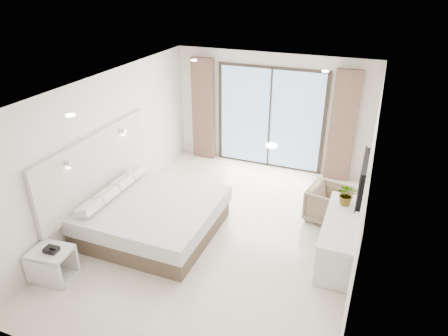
{
  "coord_description": "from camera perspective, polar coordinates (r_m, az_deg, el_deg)",
  "views": [
    {
      "loc": [
        2.24,
        -5.52,
        4.32
      ],
      "look_at": [
        -0.1,
        0.4,
        1.14
      ],
      "focal_mm": 32.0,
      "sensor_mm": 36.0,
      "label": 1
    }
  ],
  "objects": [
    {
      "name": "plant",
      "position": [
        6.98,
        17.14,
        -3.9
      ],
      "size": [
        0.42,
        0.45,
        0.3
      ],
      "primitive_type": "imported",
      "rotation": [
        0.0,
        0.0,
        0.19
      ],
      "color": "#33662D",
      "rests_on": "console_desk"
    },
    {
      "name": "phone",
      "position": [
        6.6,
        -23.45,
        -10.65
      ],
      "size": [
        0.21,
        0.17,
        0.07
      ],
      "primitive_type": "cube",
      "rotation": [
        0.0,
        0.0,
        0.06
      ],
      "color": "black",
      "rests_on": "nightstand"
    },
    {
      "name": "nightstand",
      "position": [
        6.81,
        -23.21,
        -12.54
      ],
      "size": [
        0.63,
        0.54,
        0.53
      ],
      "rotation": [
        0.0,
        0.0,
        0.11
      ],
      "color": "silver",
      "rests_on": "ground"
    },
    {
      "name": "armchair",
      "position": [
        7.8,
        14.74,
        -4.81
      ],
      "size": [
        0.81,
        0.85,
        0.75
      ],
      "primitive_type": "imported",
      "rotation": [
        0.0,
        0.0,
        1.38
      ],
      "color": "#8B6D5B",
      "rests_on": "ground"
    },
    {
      "name": "ground",
      "position": [
        7.36,
        -0.43,
        -9.38
      ],
      "size": [
        6.2,
        6.2,
        0.0
      ],
      "primitive_type": "plane",
      "color": "beige",
      "rests_on": "ground"
    },
    {
      "name": "room_shell",
      "position": [
        7.23,
        0.16,
        4.3
      ],
      "size": [
        4.62,
        6.22,
        2.72
      ],
      "color": "silver",
      "rests_on": "ground"
    },
    {
      "name": "console_desk",
      "position": [
        6.75,
        16.3,
        -8.45
      ],
      "size": [
        0.54,
        1.72,
        0.77
      ],
      "color": "silver",
      "rests_on": "ground"
    },
    {
      "name": "bed",
      "position": [
        7.36,
        -10.23,
        -6.79
      ],
      "size": [
        2.24,
        2.13,
        0.76
      ],
      "color": "brown",
      "rests_on": "ground"
    }
  ]
}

